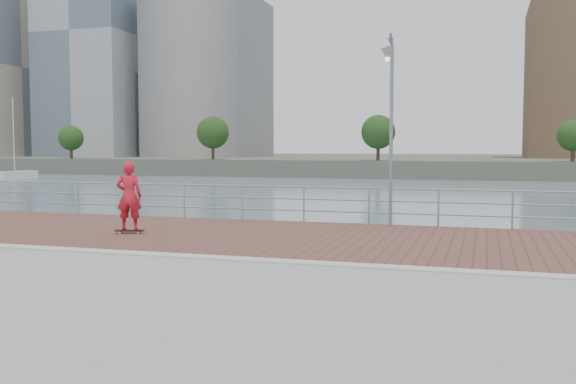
% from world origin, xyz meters
% --- Properties ---
extents(water, '(400.00, 400.00, 0.00)m').
position_xyz_m(water, '(0.00, 0.00, -2.00)').
color(water, slate).
rests_on(water, ground).
extents(brick_lane, '(40.00, 6.80, 0.02)m').
position_xyz_m(brick_lane, '(0.00, 3.60, 0.01)').
color(brick_lane, brown).
rests_on(brick_lane, seawall).
extents(curb, '(40.00, 0.40, 0.06)m').
position_xyz_m(curb, '(0.00, 0.00, 0.03)').
color(curb, '#B7B5AD').
rests_on(curb, seawall).
extents(far_shore, '(320.00, 95.00, 2.50)m').
position_xyz_m(far_shore, '(0.00, 122.50, -0.75)').
color(far_shore, '#4C5142').
rests_on(far_shore, ground).
extents(guardrail, '(39.06, 0.06, 1.13)m').
position_xyz_m(guardrail, '(0.00, 7.00, 0.69)').
color(guardrail, '#8C9EA8').
rests_on(guardrail, brick_lane).
extents(street_lamp, '(0.39, 1.13, 5.31)m').
position_xyz_m(street_lamp, '(1.74, 6.11, 3.77)').
color(street_lamp, gray).
rests_on(street_lamp, brick_lane).
extents(skateboard, '(0.80, 0.42, 0.09)m').
position_xyz_m(skateboard, '(-4.77, 2.96, 0.09)').
color(skateboard, black).
rests_on(skateboard, brick_lane).
extents(skateboarder, '(0.78, 0.62, 1.86)m').
position_xyz_m(skateboarder, '(-4.77, 2.96, 1.03)').
color(skateboarder, red).
rests_on(skateboarder, skateboard).
extents(shoreline_trees, '(144.33, 4.87, 6.49)m').
position_xyz_m(shoreline_trees, '(7.04, 77.00, 4.24)').
color(shoreline_trees, '#473323').
rests_on(shoreline_trees, far_shore).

